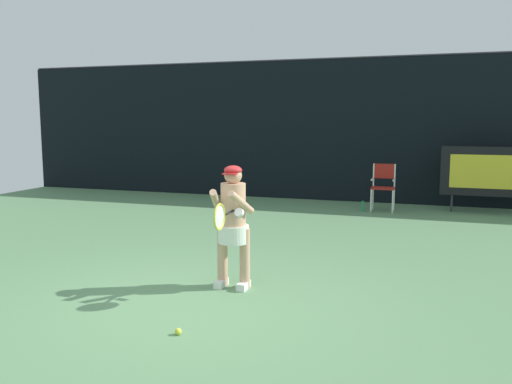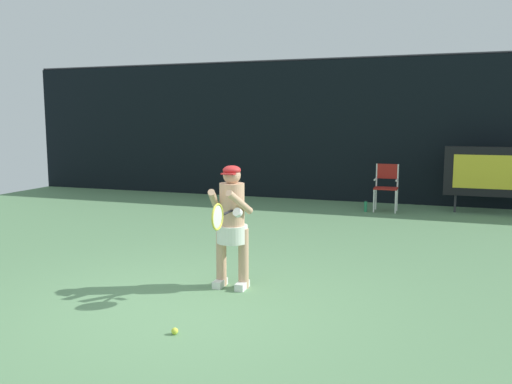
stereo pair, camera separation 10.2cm
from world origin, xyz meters
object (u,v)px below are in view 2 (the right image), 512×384
Objects in this scene: umpire_chair at (386,184)px; tennis_racket at (218,217)px; water_bottle at (366,206)px; scoreboard at (497,172)px; tennis_ball_loose at (175,331)px; tennis_player at (232,221)px.

umpire_chair is 1.79× the size of tennis_racket.
scoreboard is at bearing 12.41° from water_bottle.
scoreboard is 9.11m from tennis_ball_loose.
tennis_racket is at bearing -115.97° from scoreboard.
tennis_player is 0.57m from tennis_racket.
water_bottle is at bearing -167.59° from scoreboard.
water_bottle is 3.90× the size of tennis_ball_loose.
tennis_player reaches higher than water_bottle.
tennis_player is at bearing -118.15° from scoreboard.
tennis_ball_loose is at bearing -113.31° from scoreboard.
umpire_chair is at bearing 30.82° from water_bottle.
water_bottle is 0.44× the size of tennis_racket.
tennis_player is 22.64× the size of tennis_ball_loose.
umpire_chair reaches higher than tennis_ball_loose.
tennis_player reaches higher than umpire_chair.
umpire_chair is 4.08× the size of water_bottle.
scoreboard is at bearing 8.62° from umpire_chair.
umpire_chair is 6.51m from tennis_player.
scoreboard is at bearing 61.85° from tennis_player.
water_bottle is (-0.42, -0.25, -0.50)m from umpire_chair.
water_bottle reaches higher than tennis_ball_loose.
tennis_racket reaches higher than umpire_chair.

